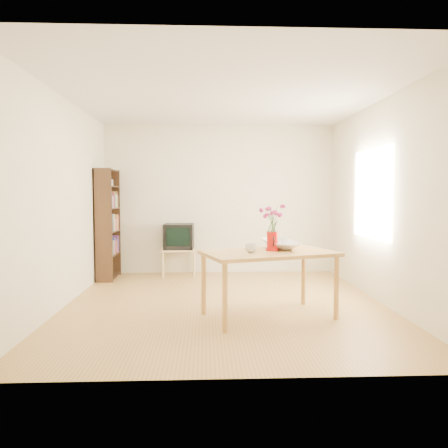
{
  "coord_description": "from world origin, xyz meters",
  "views": [
    {
      "loc": [
        -0.25,
        -5.46,
        1.4
      ],
      "look_at": [
        0.0,
        0.3,
        1.0
      ],
      "focal_mm": 35.0,
      "sensor_mm": 36.0,
      "label": 1
    }
  ],
  "objects_px": {
    "table": "(269,258)",
    "pitcher": "(272,242)",
    "mug": "(251,248)",
    "television": "(179,236)",
    "bowl": "(280,227)"
  },
  "relations": [
    {
      "from": "table",
      "to": "television",
      "type": "xyz_separation_m",
      "value": [
        -1.17,
        2.58,
        0.01
      ]
    },
    {
      "from": "mug",
      "to": "bowl",
      "type": "height_order",
      "value": "bowl"
    },
    {
      "from": "pitcher",
      "to": "mug",
      "type": "bearing_deg",
      "value": -150.28
    },
    {
      "from": "table",
      "to": "pitcher",
      "type": "bearing_deg",
      "value": 39.1
    },
    {
      "from": "mug",
      "to": "television",
      "type": "bearing_deg",
      "value": -103.66
    },
    {
      "from": "table",
      "to": "television",
      "type": "height_order",
      "value": "television"
    },
    {
      "from": "television",
      "to": "pitcher",
      "type": "bearing_deg",
      "value": -62.31
    },
    {
      "from": "mug",
      "to": "television",
      "type": "distance_m",
      "value": 2.82
    },
    {
      "from": "table",
      "to": "pitcher",
      "type": "distance_m",
      "value": 0.2
    },
    {
      "from": "table",
      "to": "mug",
      "type": "distance_m",
      "value": 0.26
    },
    {
      "from": "table",
      "to": "pitcher",
      "type": "height_order",
      "value": "pitcher"
    },
    {
      "from": "pitcher",
      "to": "bowl",
      "type": "xyz_separation_m",
      "value": [
        0.14,
        0.26,
        0.15
      ]
    },
    {
      "from": "table",
      "to": "mug",
      "type": "height_order",
      "value": "mug"
    },
    {
      "from": "table",
      "to": "mug",
      "type": "bearing_deg",
      "value": -179.71
    },
    {
      "from": "mug",
      "to": "television",
      "type": "height_order",
      "value": "television"
    }
  ]
}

